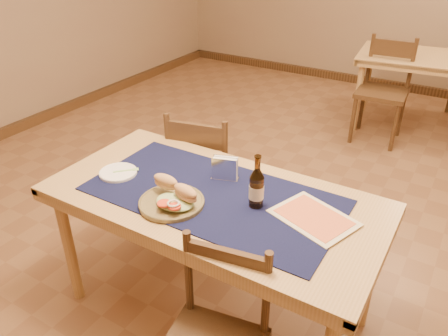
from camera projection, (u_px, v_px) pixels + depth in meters
The scene contains 13 objects.
room at pixel (291, 24), 2.34m from camera, with size 6.04×7.04×2.84m.
main_table at pixel (213, 210), 2.10m from camera, with size 1.60×0.80×0.75m.
placemat at pixel (213, 195), 2.06m from camera, with size 1.20×0.60×0.01m, color #0E1136.
baseboard at pixel (276, 226), 3.00m from camera, with size 6.00×7.00×0.10m.
back_table at pixel (445, 66), 4.17m from camera, with size 1.68×0.97×0.75m.
chair_main_far at pixel (206, 172), 2.81m from camera, with size 0.50×0.50×0.91m.
chair_back_near at pixel (383, 89), 4.11m from camera, with size 0.47×0.47×0.96m.
sandwich_plate at pixel (173, 199), 1.97m from camera, with size 0.30×0.30×0.11m.
side_plate at pixel (118, 172), 2.22m from camera, with size 0.19×0.19×0.02m.
fork at pixel (128, 170), 2.23m from camera, with size 0.10×0.10×0.00m.
beer_bottle at pixel (257, 188), 1.93m from camera, with size 0.07×0.07×0.25m.
napkin_holder at pixel (225, 169), 2.16m from camera, with size 0.14×0.09×0.12m.
menu_card at pixel (314, 217), 1.89m from camera, with size 0.40×0.35×0.01m.
Camera 1 is at (0.94, -2.25, 1.88)m, focal length 35.00 mm.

